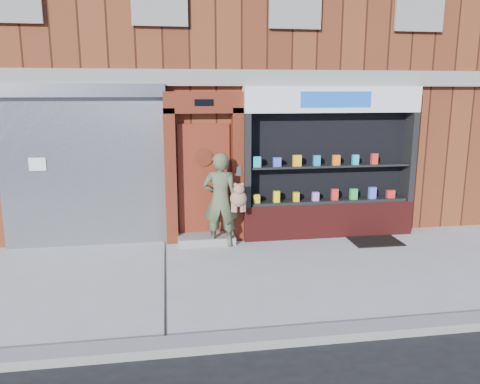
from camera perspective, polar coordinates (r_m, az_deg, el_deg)
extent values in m
plane|color=#9E9E99|center=(7.75, 2.59, -9.83)|extent=(80.00, 80.00, 0.00)
cube|color=gray|center=(5.84, 7.00, -17.06)|extent=(60.00, 0.30, 0.12)
cube|color=#5F2815|center=(13.16, -2.69, 16.96)|extent=(12.00, 8.00, 8.00)
cube|color=gray|center=(9.08, 0.29, 13.74)|extent=(12.00, 0.16, 0.30)
cube|color=gray|center=(9.23, -18.47, 2.18)|extent=(3.00, 0.10, 2.80)
cube|color=slate|center=(9.05, -19.18, 11.63)|extent=(3.10, 0.30, 0.24)
cube|color=white|center=(9.30, -23.48, 3.12)|extent=(0.30, 0.01, 0.24)
cube|color=#4B180C|center=(9.04, -8.45, 1.83)|extent=(0.22, 0.28, 2.60)
cube|color=#4B180C|center=(9.14, -0.28, 2.08)|extent=(0.22, 0.28, 2.60)
cube|color=#4B180C|center=(8.93, -4.49, 10.84)|extent=(1.50, 0.28, 0.40)
cube|color=black|center=(8.78, -4.41, 10.82)|extent=(0.35, 0.01, 0.12)
cube|color=maroon|center=(9.19, -4.39, 1.47)|extent=(1.00, 0.06, 2.20)
cylinder|color=black|center=(9.08, -4.42, 4.22)|extent=(0.28, 0.02, 0.28)
cylinder|color=#4B180C|center=(9.07, -4.41, 4.21)|extent=(0.34, 0.02, 0.34)
cube|color=gray|center=(9.21, -4.14, -5.73)|extent=(1.10, 0.55, 0.15)
cube|color=slate|center=(8.98, -0.13, 2.54)|extent=(0.10, 0.02, 0.18)
cube|color=#561614|center=(9.74, 10.62, -3.22)|extent=(3.50, 0.40, 0.70)
cube|color=black|center=(9.06, 0.78, 3.91)|extent=(0.12, 0.40, 1.80)
cube|color=black|center=(10.19, 19.92, 4.11)|extent=(0.12, 0.40, 1.80)
cube|color=black|center=(9.66, 10.54, 4.23)|extent=(3.30, 0.03, 1.80)
cube|color=black|center=(9.65, 10.71, -1.05)|extent=(3.20, 0.36, 0.06)
cube|color=black|center=(9.51, 10.88, 3.18)|extent=(3.20, 0.36, 0.04)
cube|color=white|center=(9.40, 11.20, 11.02)|extent=(3.50, 0.40, 0.50)
cube|color=blue|center=(9.21, 11.64, 10.99)|extent=(1.40, 0.01, 0.30)
cube|color=yellow|center=(9.16, 2.02, -0.82)|extent=(0.12, 0.09, 0.17)
cube|color=yellow|center=(9.23, 4.46, -0.57)|extent=(0.12, 0.09, 0.22)
cube|color=yellow|center=(9.34, 6.85, -0.58)|extent=(0.11, 0.09, 0.19)
cube|color=#B17DE1|center=(9.45, 9.18, -0.54)|extent=(0.13, 0.09, 0.17)
cube|color=red|center=(9.58, 11.46, -0.29)|extent=(0.13, 0.09, 0.23)
cube|color=green|center=(9.72, 13.67, -0.24)|extent=(0.14, 0.09, 0.22)
cube|color=#4560ED|center=(9.88, 15.82, -0.10)|extent=(0.14, 0.09, 0.24)
cube|color=red|center=(10.06, 17.88, -0.23)|extent=(0.16, 0.09, 0.16)
cube|color=#25A4BA|center=(9.02, 2.06, 3.69)|extent=(0.15, 0.09, 0.21)
cube|color=blue|center=(9.11, 4.53, 3.66)|extent=(0.15, 0.09, 0.18)
cube|color=yellow|center=(9.20, 6.96, 3.82)|extent=(0.16, 0.09, 0.22)
cube|color=teal|center=(9.32, 9.33, 3.81)|extent=(0.13, 0.09, 0.20)
cube|color=orange|center=(9.45, 11.64, 3.83)|extent=(0.14, 0.09, 0.20)
cube|color=#26B3C2|center=(9.60, 13.88, 3.84)|extent=(0.12, 0.09, 0.20)
cube|color=red|center=(9.76, 16.06, 3.91)|extent=(0.12, 0.09, 0.22)
imported|color=#4B5437|center=(8.80, -2.41, -0.97)|extent=(0.72, 0.53, 1.81)
sphere|color=#936549|center=(8.72, -0.18, -0.80)|extent=(0.32, 0.32, 0.32)
sphere|color=#936549|center=(8.63, -0.13, 0.35)|extent=(0.21, 0.21, 0.21)
sphere|color=#936549|center=(8.61, -0.55, 0.88)|extent=(0.07, 0.07, 0.07)
sphere|color=#936549|center=(8.62, 0.28, 0.91)|extent=(0.07, 0.07, 0.07)
cylinder|color=#936549|center=(8.75, -0.86, -1.83)|extent=(0.07, 0.07, 0.19)
cylinder|color=#936549|center=(8.78, 0.50, -1.78)|extent=(0.07, 0.07, 0.19)
cylinder|color=#936549|center=(8.73, -0.57, -1.85)|extent=(0.07, 0.07, 0.19)
cylinder|color=#936549|center=(8.75, 0.25, -1.82)|extent=(0.07, 0.07, 0.19)
cube|color=black|center=(9.63, 16.17, -5.79)|extent=(0.97, 0.68, 0.02)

